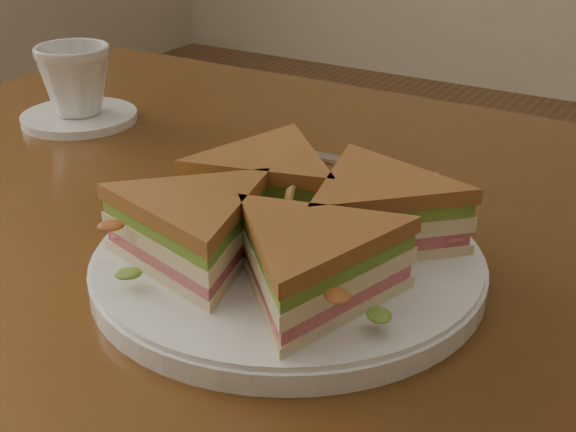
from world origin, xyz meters
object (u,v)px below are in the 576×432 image
(sandwich_wedges, at_px, (288,222))
(coffee_cup, at_px, (75,80))
(table, at_px, (326,327))
(plate, at_px, (288,266))
(spoon, at_px, (306,212))
(saucer, at_px, (79,117))
(knife, at_px, (329,159))

(sandwich_wedges, relative_size, coffee_cup, 3.61)
(table, xyz_separation_m, plate, (0.01, -0.08, 0.11))
(table, distance_m, plate, 0.14)
(table, xyz_separation_m, sandwich_wedges, (0.01, -0.08, 0.14))
(sandwich_wedges, xyz_separation_m, spoon, (-0.04, 0.10, -0.04))
(spoon, bearing_deg, saucer, 140.02)
(spoon, height_order, knife, spoon)
(sandwich_wedges, xyz_separation_m, saucer, (-0.40, 0.18, -0.04))
(knife, bearing_deg, saucer, -176.97)
(plate, xyz_separation_m, saucer, (-0.40, 0.18, -0.00))
(sandwich_wedges, xyz_separation_m, knife, (-0.09, 0.22, -0.04))
(table, relative_size, coffee_cup, 13.98)
(sandwich_wedges, relative_size, spoon, 1.83)
(table, distance_m, coffee_cup, 0.43)
(coffee_cup, bearing_deg, spoon, -17.49)
(knife, bearing_deg, sandwich_wedges, -73.14)
(spoon, bearing_deg, plate, -93.97)
(spoon, height_order, coffee_cup, coffee_cup)
(knife, bearing_deg, plate, -73.14)
(coffee_cup, bearing_deg, saucer, 0.00)
(table, height_order, knife, knife)
(sandwich_wedges, bearing_deg, coffee_cup, 155.34)
(plate, relative_size, spoon, 1.76)
(spoon, distance_m, coffee_cup, 0.37)
(plate, height_order, sandwich_wedges, sandwich_wedges)
(table, height_order, plate, plate)
(plate, height_order, knife, plate)
(plate, bearing_deg, spoon, 112.49)
(knife, relative_size, coffee_cup, 2.51)
(plate, distance_m, spoon, 0.11)
(table, xyz_separation_m, saucer, (-0.39, 0.10, 0.10))
(plate, relative_size, saucer, 2.22)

